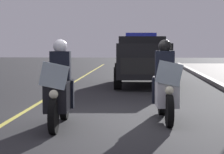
% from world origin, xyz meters
% --- Properties ---
extents(ground_plane, '(80.00, 80.00, 0.00)m').
position_xyz_m(ground_plane, '(0.00, 0.00, 0.00)').
color(ground_plane, '#28282B').
extents(lane_stripe_center, '(48.00, 0.12, 0.01)m').
position_xyz_m(lane_stripe_center, '(0.00, -2.15, 0.00)').
color(lane_stripe_center, '#E0D14C').
rests_on(lane_stripe_center, ground).
extents(police_motorcycle_lead_left, '(2.14, 0.59, 1.72)m').
position_xyz_m(police_motorcycle_lead_left, '(0.72, -0.98, 0.70)').
color(police_motorcycle_lead_left, black).
rests_on(police_motorcycle_lead_left, ground).
extents(police_motorcycle_lead_right, '(2.14, 0.59, 1.72)m').
position_xyz_m(police_motorcycle_lead_right, '(-0.05, 1.15, 0.70)').
color(police_motorcycle_lead_right, black).
rests_on(police_motorcycle_lead_right, ground).
extents(police_suv, '(4.98, 2.25, 2.05)m').
position_xyz_m(police_suv, '(-7.67, 0.67, 1.07)').
color(police_suv, black).
rests_on(police_suv, ground).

